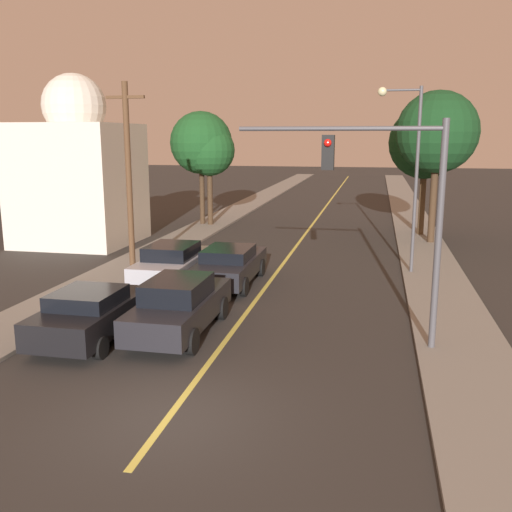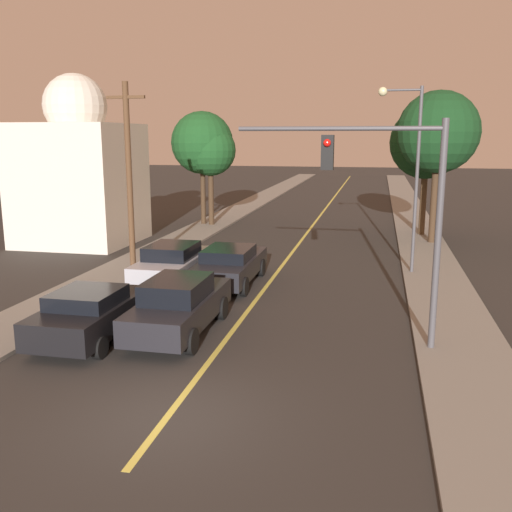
{
  "view_description": "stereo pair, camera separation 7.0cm",
  "coord_description": "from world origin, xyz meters",
  "px_view_note": "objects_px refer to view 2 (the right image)",
  "views": [
    {
      "loc": [
        3.97,
        -10.16,
        5.66
      ],
      "look_at": [
        0.0,
        8.76,
        1.6
      ],
      "focal_mm": 40.0,
      "sensor_mm": 36.0,
      "label": 1
    },
    {
      "loc": [
        4.04,
        -10.14,
        5.66
      ],
      "look_at": [
        0.0,
        8.76,
        1.6
      ],
      "focal_mm": 40.0,
      "sensor_mm": 36.0,
      "label": 2
    }
  ],
  "objects_px": {
    "tree_left_far": "(202,143)",
    "tree_right_near": "(438,132)",
    "streetlamp_right": "(408,156)",
    "car_outer_lane_front": "(90,313)",
    "tree_left_near": "(210,151)",
    "traffic_signal_mast": "(390,193)",
    "utility_pole_left": "(129,176)",
    "car_outer_lane_second": "(174,262)",
    "domed_building_left": "(79,173)",
    "car_near_lane_front": "(179,305)",
    "car_near_lane_second": "(230,265)",
    "tree_right_far": "(427,143)"
  },
  "relations": [
    {
      "from": "car_near_lane_second",
      "to": "tree_right_far",
      "type": "bearing_deg",
      "value": 58.07
    },
    {
      "from": "tree_left_far",
      "to": "tree_left_near",
      "type": "bearing_deg",
      "value": -20.59
    },
    {
      "from": "car_near_lane_front",
      "to": "car_near_lane_second",
      "type": "bearing_deg",
      "value": 90.0
    },
    {
      "from": "tree_right_near",
      "to": "utility_pole_left",
      "type": "bearing_deg",
      "value": -142.67
    },
    {
      "from": "tree_right_far",
      "to": "tree_left_near",
      "type": "bearing_deg",
      "value": 175.08
    },
    {
      "from": "car_near_lane_front",
      "to": "domed_building_left",
      "type": "height_order",
      "value": "domed_building_left"
    },
    {
      "from": "streetlamp_right",
      "to": "tree_left_far",
      "type": "relative_size",
      "value": 1.05
    },
    {
      "from": "tree_right_near",
      "to": "car_near_lane_front",
      "type": "bearing_deg",
      "value": -117.37
    },
    {
      "from": "streetlamp_right",
      "to": "tree_left_far",
      "type": "bearing_deg",
      "value": 137.64
    },
    {
      "from": "car_near_lane_second",
      "to": "domed_building_left",
      "type": "xyz_separation_m",
      "value": [
        -10.07,
        7.01,
        2.97
      ]
    },
    {
      "from": "car_near_lane_front",
      "to": "tree_left_far",
      "type": "bearing_deg",
      "value": 105.3
    },
    {
      "from": "utility_pole_left",
      "to": "domed_building_left",
      "type": "height_order",
      "value": "domed_building_left"
    },
    {
      "from": "car_near_lane_front",
      "to": "tree_right_far",
      "type": "distance_m",
      "value": 20.87
    },
    {
      "from": "tree_left_far",
      "to": "traffic_signal_mast",
      "type": "bearing_deg",
      "value": -60.54
    },
    {
      "from": "car_near_lane_second",
      "to": "car_outer_lane_front",
      "type": "distance_m",
      "value": 7.17
    },
    {
      "from": "tree_left_far",
      "to": "domed_building_left",
      "type": "distance_m",
      "value": 8.71
    },
    {
      "from": "car_outer_lane_front",
      "to": "tree_left_near",
      "type": "height_order",
      "value": "tree_left_near"
    },
    {
      "from": "streetlamp_right",
      "to": "utility_pole_left",
      "type": "relative_size",
      "value": 0.98
    },
    {
      "from": "car_near_lane_second",
      "to": "tree_left_near",
      "type": "distance_m",
      "value": 15.4
    },
    {
      "from": "car_outer_lane_second",
      "to": "tree_left_near",
      "type": "relative_size",
      "value": 0.78
    },
    {
      "from": "car_near_lane_second",
      "to": "tree_right_near",
      "type": "distance_m",
      "value": 14.34
    },
    {
      "from": "tree_right_far",
      "to": "streetlamp_right",
      "type": "bearing_deg",
      "value": -98.29
    },
    {
      "from": "traffic_signal_mast",
      "to": "streetlamp_right",
      "type": "relative_size",
      "value": 0.8
    },
    {
      "from": "car_outer_lane_front",
      "to": "car_outer_lane_second",
      "type": "distance_m",
      "value": 6.76
    },
    {
      "from": "car_near_lane_second",
      "to": "utility_pole_left",
      "type": "bearing_deg",
      "value": 170.73
    },
    {
      "from": "car_near_lane_front",
      "to": "car_outer_lane_second",
      "type": "height_order",
      "value": "car_near_lane_front"
    },
    {
      "from": "tree_right_near",
      "to": "tree_left_near",
      "type": "bearing_deg",
      "value": 164.9
    },
    {
      "from": "car_outer_lane_front",
      "to": "utility_pole_left",
      "type": "height_order",
      "value": "utility_pole_left"
    },
    {
      "from": "car_near_lane_front",
      "to": "traffic_signal_mast",
      "type": "relative_size",
      "value": 0.82
    },
    {
      "from": "streetlamp_right",
      "to": "car_near_lane_front",
      "type": "bearing_deg",
      "value": -126.38
    },
    {
      "from": "car_near_lane_second",
      "to": "streetlamp_right",
      "type": "bearing_deg",
      "value": 25.77
    },
    {
      "from": "traffic_signal_mast",
      "to": "car_outer_lane_front",
      "type": "bearing_deg",
      "value": -172.48
    },
    {
      "from": "tree_left_far",
      "to": "car_near_lane_front",
      "type": "bearing_deg",
      "value": -74.7
    },
    {
      "from": "car_near_lane_second",
      "to": "tree_left_far",
      "type": "bearing_deg",
      "value": 111.06
    },
    {
      "from": "domed_building_left",
      "to": "tree_right_near",
      "type": "bearing_deg",
      "value": 10.55
    },
    {
      "from": "streetlamp_right",
      "to": "tree_right_near",
      "type": "height_order",
      "value": "tree_right_near"
    },
    {
      "from": "car_near_lane_front",
      "to": "domed_building_left",
      "type": "relative_size",
      "value": 0.56
    },
    {
      "from": "streetlamp_right",
      "to": "domed_building_left",
      "type": "height_order",
      "value": "domed_building_left"
    },
    {
      "from": "car_near_lane_second",
      "to": "car_outer_lane_front",
      "type": "height_order",
      "value": "car_near_lane_second"
    },
    {
      "from": "tree_left_near",
      "to": "car_near_lane_second",
      "type": "bearing_deg",
      "value": -70.77
    },
    {
      "from": "tree_right_near",
      "to": "domed_building_left",
      "type": "height_order",
      "value": "domed_building_left"
    },
    {
      "from": "car_outer_lane_second",
      "to": "tree_left_far",
      "type": "height_order",
      "value": "tree_left_far"
    },
    {
      "from": "domed_building_left",
      "to": "tree_left_far",
      "type": "bearing_deg",
      "value": 57.77
    },
    {
      "from": "tree_left_far",
      "to": "tree_right_near",
      "type": "height_order",
      "value": "tree_right_near"
    },
    {
      "from": "car_near_lane_front",
      "to": "car_near_lane_second",
      "type": "xyz_separation_m",
      "value": [
        -0.0,
        5.81,
        -0.07
      ]
    },
    {
      "from": "utility_pole_left",
      "to": "tree_left_near",
      "type": "height_order",
      "value": "utility_pole_left"
    },
    {
      "from": "car_near_lane_second",
      "to": "traffic_signal_mast",
      "type": "bearing_deg",
      "value": -44.61
    },
    {
      "from": "utility_pole_left",
      "to": "tree_left_near",
      "type": "bearing_deg",
      "value": 92.34
    },
    {
      "from": "car_near_lane_front",
      "to": "tree_right_far",
      "type": "height_order",
      "value": "tree_right_far"
    },
    {
      "from": "utility_pole_left",
      "to": "tree_right_far",
      "type": "bearing_deg",
      "value": 44.55
    }
  ]
}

